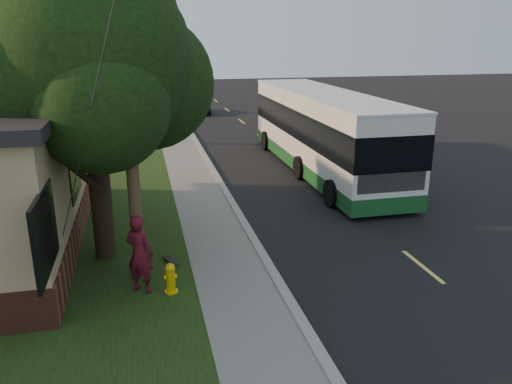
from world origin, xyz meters
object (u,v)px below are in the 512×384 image
(leafy_tree, at_px, (90,65))
(bare_tree_near, at_px, (131,105))
(distant_car, at_px, (198,105))
(fire_hydrant, at_px, (171,278))
(skateboard_main, at_px, (171,261))
(skateboarder, at_px, (140,254))
(transit_bus, at_px, (322,130))
(utility_pole, at_px, (126,93))
(traffic_signal, at_px, (178,68))
(bare_tree_far, at_px, (138,87))

(leafy_tree, xyz_separation_m, bare_tree_near, (0.67, 15.35, -3.02))
(leafy_tree, bearing_deg, distant_car, 77.68)
(fire_hydrant, bearing_deg, leafy_tree, 120.67)
(fire_hydrant, bearing_deg, skateboard_main, 86.48)
(bare_tree_near, relative_size, skateboarder, 2.25)
(transit_bus, xyz_separation_m, distant_car, (-3.28, 18.74, -1.22))
(distant_car, bearing_deg, utility_pole, -100.76)
(utility_pole, relative_size, distant_car, 2.33)
(leafy_tree, relative_size, traffic_signal, 1.42)
(utility_pole, relative_size, skateboard_main, 12.29)
(leafy_tree, distance_m, distant_car, 26.96)
(utility_pole, xyz_separation_m, transit_bus, (8.08, 8.88, -2.75))
(transit_bus, distance_m, skateboard_main, 11.14)
(bare_tree_far, distance_m, skateboarder, 29.79)
(utility_pole, bearing_deg, bare_tree_far, 89.40)
(fire_hydrant, distance_m, transit_bus, 12.41)
(fire_hydrant, xyz_separation_m, transit_bus, (7.38, 9.88, 1.45))
(bare_tree_far, relative_size, skateboarder, 2.11)
(fire_hydrant, distance_m, bare_tree_far, 30.04)
(distant_car, bearing_deg, skateboarder, -100.41)
(transit_bus, distance_m, skateboarder, 12.59)
(bare_tree_near, distance_m, traffic_signal, 16.52)
(distant_car, bearing_deg, bare_tree_near, -116.10)
(utility_pole, distance_m, transit_bus, 12.32)
(bare_tree_near, height_order, bare_tree_far, bare_tree_near)
(fire_hydrant, relative_size, bare_tree_near, 0.17)
(bare_tree_near, distance_m, bare_tree_far, 12.01)
(bare_tree_near, xyz_separation_m, skateboarder, (0.24, -17.78, -1.13))
(utility_pole, height_order, skateboard_main, utility_pole)
(traffic_signal, bearing_deg, leafy_tree, -98.47)
(bare_tree_far, relative_size, skateboard_main, 5.46)
(transit_bus, height_order, skateboarder, transit_bus)
(utility_pole, distance_m, bare_tree_near, 17.19)
(fire_hydrant, height_order, skateboarder, skateboarder)
(skateboard_main, height_order, distant_car, distant_car)
(bare_tree_near, distance_m, distant_car, 11.83)
(leafy_tree, relative_size, bare_tree_far, 1.94)
(utility_pole, height_order, skateboarder, utility_pole)
(utility_pole, xyz_separation_m, bare_tree_near, (-0.19, 17.01, -2.48))
(utility_pole, height_order, bare_tree_near, utility_pole)
(bare_tree_far, height_order, skateboarder, bare_tree_far)
(traffic_signal, height_order, distant_car, traffic_signal)
(bare_tree_far, xyz_separation_m, traffic_signal, (3.50, 4.00, 1.16))
(bare_tree_near, distance_m, transit_bus, 11.60)
(bare_tree_far, bearing_deg, utility_pole, -90.60)
(fire_hydrant, relative_size, distant_car, 0.19)
(fire_hydrant, height_order, transit_bus, transit_bus)
(traffic_signal, relative_size, transit_bus, 0.42)
(utility_pole, bearing_deg, distant_car, 80.13)
(traffic_signal, bearing_deg, skateboard_main, -95.29)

